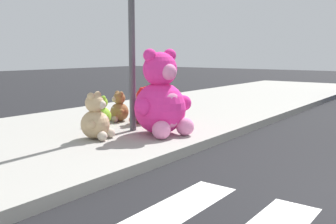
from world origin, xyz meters
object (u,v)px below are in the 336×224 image
object	(u,v)px
plush_red	(143,109)
plush_brown	(119,109)
plush_pink_large	(162,101)
plush_tan	(96,120)
plush_lime	(101,113)
sign_pole	(132,30)

from	to	relation	value
plush_red	plush_brown	xyz separation A→B (m)	(-0.12, 0.51, -0.04)
plush_pink_large	plush_brown	bearing A→B (deg)	71.77
plush_tan	plush_lime	size ratio (longest dim) A/B	1.31
plush_red	plush_tan	bearing A→B (deg)	-168.28
plush_red	plush_tan	xyz separation A→B (m)	(-1.46, -0.30, 0.01)
plush_lime	plush_brown	bearing A→B (deg)	6.41
plush_red	plush_brown	bearing A→B (deg)	103.32
plush_red	plush_brown	size ratio (longest dim) A/B	1.18
plush_pink_large	plush_lime	xyz separation A→B (m)	(-0.06, 1.36, -0.33)
sign_pole	plush_lime	distance (m)	1.66
plush_pink_large	plush_lime	size ratio (longest dim) A/B	2.49
sign_pole	plush_red	size ratio (longest dim) A/B	4.61
sign_pole	plush_pink_large	distance (m)	1.29
plush_lime	plush_tan	bearing A→B (deg)	-137.25
sign_pole	plush_tan	bearing A→B (deg)	179.11
plush_red	plush_lime	bearing A→B (deg)	144.80
sign_pole	plush_brown	world-z (taller)	sign_pole
plush_pink_large	plush_brown	size ratio (longest dim) A/B	2.36
plush_pink_large	plush_red	bearing A→B (deg)	56.97
plush_lime	sign_pole	bearing A→B (deg)	-89.06
sign_pole	plush_lime	bearing A→B (deg)	90.94
plush_tan	plush_brown	xyz separation A→B (m)	(1.34, 0.82, -0.06)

